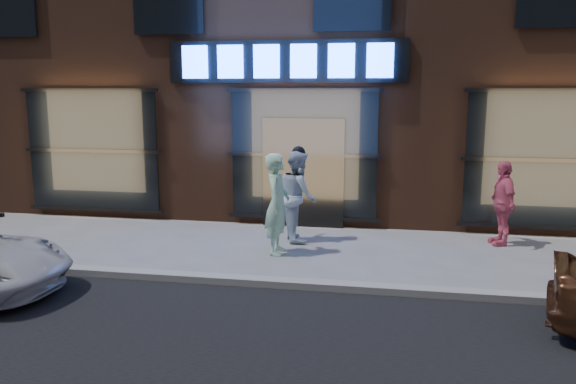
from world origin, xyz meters
TOP-DOWN VIEW (x-y plane):
  - ground at (0.00, 0.00)m, footprint 90.00×90.00m
  - curb at (0.00, 0.00)m, footprint 60.00×0.25m
  - storefront_building at (-0.00, 7.99)m, footprint 30.20×8.28m
  - man_bowtie at (-0.15, 1.77)m, footprint 0.45×0.69m
  - man_cap at (0.08, 2.79)m, footprint 0.95×1.07m
  - passerby at (4.05, 3.15)m, footprint 0.58×1.03m

SIDE VIEW (x-z plane):
  - ground at x=0.00m, z-range 0.00..0.00m
  - curb at x=0.00m, z-range 0.00..0.12m
  - passerby at x=4.05m, z-range 0.00..1.66m
  - man_cap at x=0.08m, z-range 0.00..1.82m
  - man_bowtie at x=-0.15m, z-range 0.00..1.88m
  - storefront_building at x=0.00m, z-range 0.00..10.30m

